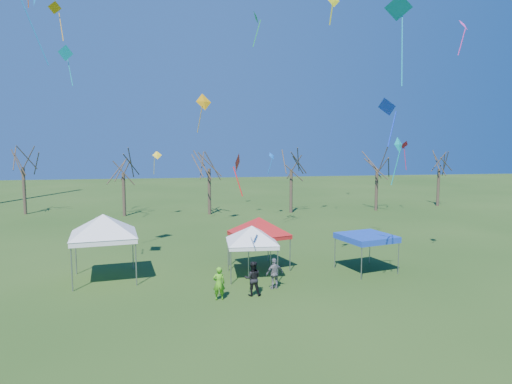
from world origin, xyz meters
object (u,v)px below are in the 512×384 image
tent_white_mid (252,229)px  tent_red (259,221)px  tree_0 (22,150)px  tree_4 (378,154)px  tree_2 (209,152)px  tree_3 (291,154)px  person_green (219,283)px  person_grey (275,273)px  tent_blue (366,238)px  tent_white_west (103,219)px  tree_5 (440,156)px  person_dark (253,278)px  tree_1 (123,157)px

tent_white_mid → tent_red: bearing=66.7°
tree_0 → tree_4: size_ratio=1.07×
tree_2 → tree_3: bearing=-2.3°
tent_white_mid → tree_4: bearing=52.0°
tent_white_mid → tent_red: tent_red is taller
person_green → person_grey: size_ratio=1.01×
person_green → tree_2: bearing=-95.8°
tree_2 → tent_blue: bearing=-70.7°
tree_0 → tent_red: (20.15, -23.22, -3.64)m
tree_2 → person_grey: 24.64m
tent_white_west → person_grey: size_ratio=2.94×
tree_5 → tent_white_west: 40.08m
tent_red → tree_3: bearing=71.3°
person_dark → person_grey: (1.24, 0.83, -0.06)m
tent_red → person_grey: 4.26m
tree_5 → tree_1: bearing=-177.6°
tent_blue → person_grey: 6.31m
tent_white_west → tent_white_mid: (7.89, -0.76, -0.67)m
person_dark → tree_3: bearing=-100.5°
tree_1 → tree_5: tree_1 is taller
tent_red → person_dark: bearing=-103.3°
tree_5 → tent_red: tree_5 is taller
tree_4 → tent_white_mid: tree_4 is taller
tent_white_mid → tree_3: bearing=71.0°
tent_white_mid → tent_blue: 6.65m
tent_white_mid → tent_red: 1.67m
tree_5 → person_grey: 35.63m
tree_0 → person_dark: tree_0 is taller
tree_3 → tree_5: 17.81m
tent_white_west → tent_red: 8.60m
tent_red → tree_4: bearing=51.0°
tree_0 → person_grey: (20.32, -26.96, -5.70)m
tree_1 → tent_red: size_ratio=1.98×
tent_red → tent_blue: 6.21m
tree_1 → tent_white_west: bearing=-85.9°
tree_2 → tree_1: bearing=178.2°
tent_blue → person_dark: size_ratio=1.96×
tent_white_west → person_green: size_ratio=2.92×
tree_2 → person_grey: (1.84, -23.95, -5.50)m
tent_blue → person_green: bearing=-158.8°
tent_red → tree_5: bearing=41.9°
person_dark → tree_5: bearing=-126.7°
tent_white_mid → tent_blue: size_ratio=1.13×
tent_red → person_dark: size_ratio=2.26×
tree_1 → tent_white_mid: (9.42, -22.01, -3.13)m
tent_red → person_grey: bearing=-87.5°
tree_2 → tree_5: tree_2 is taller
tree_2 → tent_red: size_ratio=2.15×
tree_4 → tent_red: (-16.05, -19.84, -3.21)m
tree_5 → tent_red: size_ratio=1.96×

